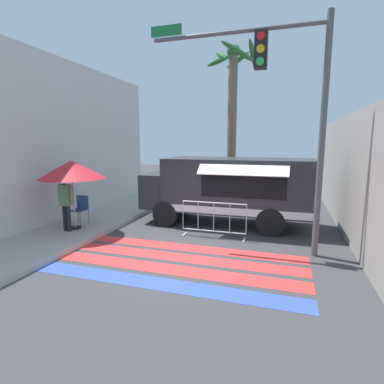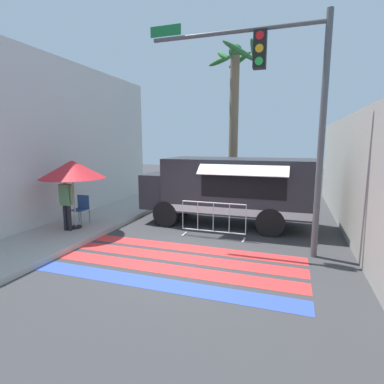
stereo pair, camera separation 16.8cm
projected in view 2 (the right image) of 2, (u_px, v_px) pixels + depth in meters
name	position (u px, v px, depth m)	size (l,w,h in m)	color
ground_plane	(182.00, 255.00, 8.01)	(60.00, 60.00, 0.00)	#38383A
sidewalk_left	(31.00, 234.00, 9.62)	(4.40, 16.00, 0.17)	#A8A59E
building_left_facade	(16.00, 142.00, 9.22)	(0.25, 16.00, 5.98)	silver
concrete_wall_right	(354.00, 177.00, 9.10)	(0.20, 16.00, 3.87)	#A39E93
crosswalk_painted	(174.00, 263.00, 7.46)	(6.40, 2.84, 0.01)	#334FB2
food_truck	(226.00, 186.00, 10.82)	(6.05, 2.60, 2.42)	#2D2D33
traffic_signal_pole	(285.00, 92.00, 7.51)	(4.68, 0.29, 6.14)	#515456
patio_umbrella	(72.00, 169.00, 9.62)	(2.07, 2.07, 2.25)	black
folding_chair	(81.00, 207.00, 10.43)	(0.47, 0.47, 0.99)	#4C4C51
vendor_person	(66.00, 199.00, 9.52)	(0.53, 0.23, 1.77)	black
barricade_front	(213.00, 220.00, 9.38)	(2.06, 0.44, 1.14)	#B7BABF
palm_tree	(234.00, 106.00, 13.92)	(2.42, 2.46, 7.37)	#7A664C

